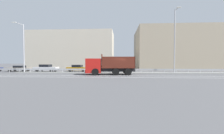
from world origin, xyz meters
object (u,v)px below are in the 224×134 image
(median_road_sign, at_px, (95,66))
(parked_car_1, at_px, (19,68))
(street_lamp_0, at_px, (23,46))
(street_lamp_1, at_px, (175,39))
(dump_truck, at_px, (104,67))
(parked_car_3, at_px, (78,68))
(parked_car_2, at_px, (46,68))

(median_road_sign, xyz_separation_m, parked_car_1, (-16.95, 3.99, -0.67))
(street_lamp_0, bearing_deg, parked_car_1, 132.16)
(street_lamp_1, bearing_deg, dump_truck, -166.23)
(parked_car_3, bearing_deg, dump_truck, 45.08)
(street_lamp_1, bearing_deg, median_road_sign, 179.12)
(dump_truck, height_order, street_lamp_1, street_lamp_1)
(parked_car_2, bearing_deg, parked_car_3, 90.69)
(parked_car_2, distance_m, parked_car_3, 6.67)
(dump_truck, height_order, parked_car_3, dump_truck)
(parked_car_1, relative_size, parked_car_3, 1.02)
(median_road_sign, bearing_deg, parked_car_1, 166.75)
(parked_car_1, bearing_deg, street_lamp_1, -102.75)
(parked_car_2, height_order, parked_car_3, parked_car_2)
(dump_truck, xyz_separation_m, parked_car_3, (-6.20, 6.90, -0.55))
(dump_truck, bearing_deg, median_road_sign, 27.05)
(street_lamp_1, relative_size, parked_car_1, 2.35)
(median_road_sign, xyz_separation_m, street_lamp_1, (13.80, -0.21, 4.59))
(median_road_sign, distance_m, parked_car_2, 11.52)
(street_lamp_0, relative_size, parked_car_1, 1.91)
(dump_truck, distance_m, parked_car_1, 20.22)
(dump_truck, distance_m, parked_car_2, 14.56)
(median_road_sign, height_order, parked_car_3, median_road_sign)
(parked_car_2, bearing_deg, median_road_sign, 71.11)
(street_lamp_1, height_order, parked_car_3, street_lamp_1)
(street_lamp_0, distance_m, parked_car_1, 7.06)
(median_road_sign, height_order, street_lamp_1, street_lamp_1)
(median_road_sign, distance_m, street_lamp_1, 14.54)
(dump_truck, relative_size, street_lamp_1, 0.72)
(dump_truck, bearing_deg, street_lamp_0, 73.69)
(street_lamp_1, bearing_deg, street_lamp_0, 179.88)
(parked_car_1, relative_size, parked_car_2, 0.98)
(parked_car_1, xyz_separation_m, parked_car_3, (12.72, -0.20, 0.07))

